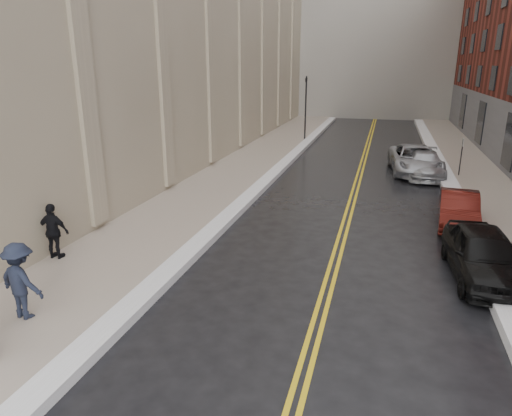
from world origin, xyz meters
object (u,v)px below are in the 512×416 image
Objects in this scene: car_black at (483,254)px; pedestrian_b at (21,281)px; car_maroon at (459,209)px; pedestrian_c at (54,231)px; car_silver_near at (425,165)px; car_silver_far at (415,159)px.

pedestrian_b is (-11.26, -5.69, 0.36)m from car_black.
car_black is at bearing -84.02° from car_maroon.
car_maroon is 2.23× the size of pedestrian_c.
car_black reaches higher than car_maroon.
pedestrian_b reaches higher than car_silver_near.
car_silver_far is (-1.27, 14.01, 0.03)m from car_black.
car_black is at bearing -143.57° from pedestrian_b.
car_silver_far is (-0.52, 0.83, 0.10)m from car_silver_near.
car_black is 13.20m from car_silver_near.
car_maroon is at bearing -87.90° from car_silver_far.
pedestrian_b is (-11.21, -10.51, 0.46)m from car_maroon.
pedestrian_c reaches higher than car_maroon.
pedestrian_c is at bearing -130.81° from car_silver_far.
car_silver_far is 3.17× the size of pedestrian_c.
car_maroon is at bearing 86.94° from car_black.
car_maroon is 15.37m from pedestrian_b.
car_silver_near is 0.98m from car_silver_far.
car_silver_near is 21.60m from pedestrian_b.
car_maroon is 2.08× the size of pedestrian_b.
car_maroon is at bearing -86.59° from car_silver_near.
pedestrian_c is (-11.67, -16.45, 0.26)m from car_silver_far.
car_silver_near is at bearing -63.37° from car_silver_far.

